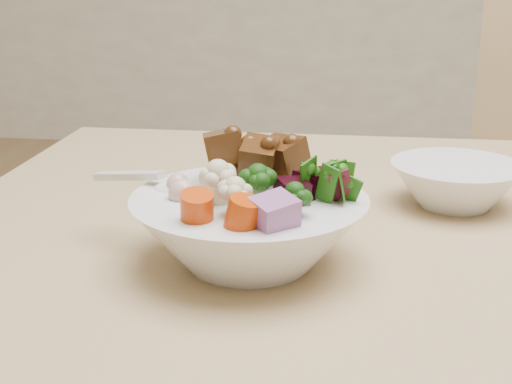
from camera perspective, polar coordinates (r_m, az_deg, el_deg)
food_bowl at (r=0.62m, az=-0.39°, el=-2.63°), size 0.21×0.21×0.11m
soup_spoon at (r=0.65m, az=-7.51°, el=0.47°), size 0.11×0.06×0.02m
side_bowl at (r=0.80m, az=15.65°, el=0.57°), size 0.14×0.14×0.05m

